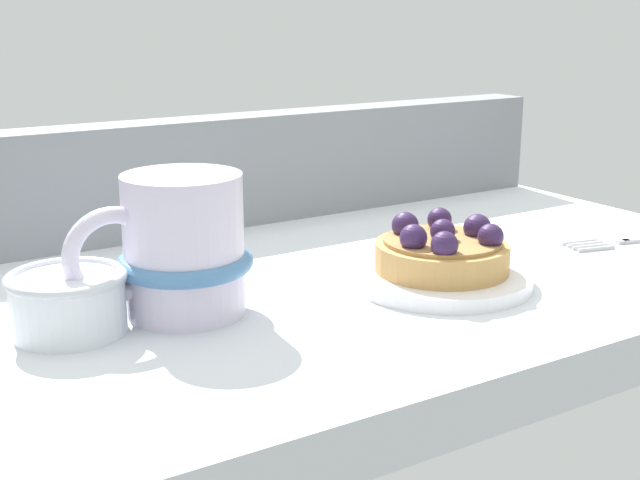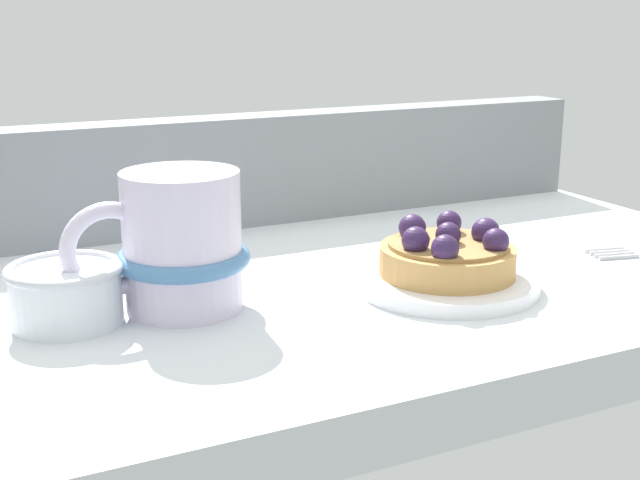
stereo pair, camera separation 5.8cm
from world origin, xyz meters
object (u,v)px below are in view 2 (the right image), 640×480
coffee_mug (178,244)px  sugar_bowl (66,292)px  dessert_plate (446,282)px  raspberry_tart (448,254)px

coffee_mug → sugar_bowl: coffee_mug is taller
dessert_plate → coffee_mug: 19.12cm
dessert_plate → sugar_bowl: (-25.45, 4.76, 1.60)cm
raspberry_tart → coffee_mug: coffee_mug is taller
raspberry_tart → coffee_mug: bearing=166.8°
raspberry_tart → sugar_bowl: size_ratio=1.30×
raspberry_tart → sugar_bowl: 25.91cm
dessert_plate → raspberry_tart: (0.02, -0.01, 2.02)cm
coffee_mug → raspberry_tart: bearing=-13.2°
dessert_plate → coffee_mug: bearing=166.8°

